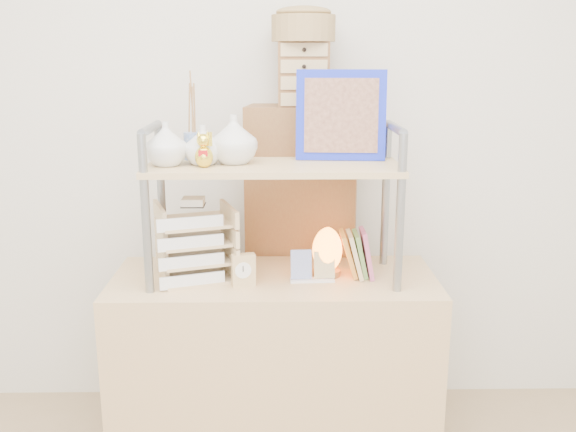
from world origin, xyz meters
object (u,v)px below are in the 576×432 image
(letter_tray, at_px, (195,247))
(salt_lamp, at_px, (327,251))
(cabinet, at_px, (302,264))
(desk, at_px, (275,369))

(letter_tray, bearing_deg, salt_lamp, 3.85)
(cabinet, distance_m, salt_lamp, 0.40)
(desk, bearing_deg, letter_tray, -176.67)
(cabinet, relative_size, letter_tray, 4.35)
(cabinet, height_order, letter_tray, cabinet)
(desk, height_order, letter_tray, letter_tray)
(cabinet, bearing_deg, salt_lamp, -69.41)
(desk, height_order, salt_lamp, salt_lamp)
(desk, height_order, cabinet, cabinet)
(letter_tray, xyz_separation_m, salt_lamp, (0.48, 0.03, -0.03))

